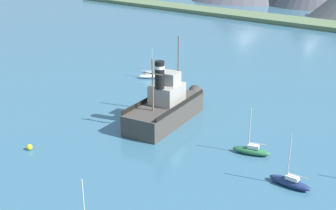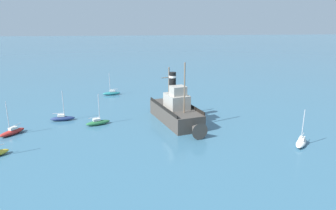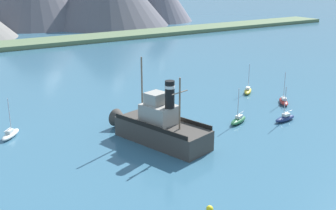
{
  "view_description": "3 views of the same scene",
  "coord_description": "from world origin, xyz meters",
  "px_view_note": "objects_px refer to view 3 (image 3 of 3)",
  "views": [
    {
      "loc": [
        33.51,
        -33.49,
        19.34
      ],
      "look_at": [
        0.32,
        0.26,
        1.97
      ],
      "focal_mm": 45.0,
      "sensor_mm": 36.0,
      "label": 1
    },
    {
      "loc": [
        7.31,
        44.67,
        15.57
      ],
      "look_at": [
        1.65,
        -0.8,
        2.69
      ],
      "focal_mm": 32.0,
      "sensor_mm": 36.0,
      "label": 2
    },
    {
      "loc": [
        -24.13,
        -39.92,
        19.51
      ],
      "look_at": [
        3.3,
        2.59,
        3.4
      ],
      "focal_mm": 45.0,
      "sensor_mm": 36.0,
      "label": 3
    }
  ],
  "objects_px": {
    "sailboat_white": "(10,134)",
    "sailboat_navy": "(285,118)",
    "old_tugboat": "(158,127)",
    "sailboat_green": "(238,120)",
    "sailboat_red": "(284,101)",
    "sailboat_yellow": "(248,90)",
    "mooring_buoy": "(210,209)"
  },
  "relations": [
    {
      "from": "sailboat_yellow",
      "to": "sailboat_navy",
      "type": "height_order",
      "value": "same"
    },
    {
      "from": "sailboat_yellow",
      "to": "sailboat_red",
      "type": "relative_size",
      "value": 1.0
    },
    {
      "from": "sailboat_navy",
      "to": "sailboat_green",
      "type": "distance_m",
      "value": 6.55
    },
    {
      "from": "sailboat_yellow",
      "to": "sailboat_green",
      "type": "xyz_separation_m",
      "value": [
        -11.27,
        -10.2,
        0.0
      ]
    },
    {
      "from": "old_tugboat",
      "to": "sailboat_white",
      "type": "relative_size",
      "value": 3.02
    },
    {
      "from": "sailboat_green",
      "to": "mooring_buoy",
      "type": "bearing_deg",
      "value": -137.95
    },
    {
      "from": "sailboat_navy",
      "to": "sailboat_green",
      "type": "bearing_deg",
      "value": 154.34
    },
    {
      "from": "old_tugboat",
      "to": "sailboat_green",
      "type": "height_order",
      "value": "old_tugboat"
    },
    {
      "from": "sailboat_white",
      "to": "sailboat_red",
      "type": "xyz_separation_m",
      "value": [
        38.68,
        -8.64,
        0.0
      ]
    },
    {
      "from": "sailboat_yellow",
      "to": "mooring_buoy",
      "type": "distance_m",
      "value": 37.96
    },
    {
      "from": "old_tugboat",
      "to": "mooring_buoy",
      "type": "height_order",
      "value": "old_tugboat"
    },
    {
      "from": "sailboat_navy",
      "to": "sailboat_green",
      "type": "height_order",
      "value": "same"
    },
    {
      "from": "old_tugboat",
      "to": "mooring_buoy",
      "type": "bearing_deg",
      "value": -106.2
    },
    {
      "from": "sailboat_white",
      "to": "sailboat_navy",
      "type": "relative_size",
      "value": 1.0
    },
    {
      "from": "old_tugboat",
      "to": "sailboat_navy",
      "type": "xyz_separation_m",
      "value": [
        18.24,
        -3.29,
        -1.4
      ]
    },
    {
      "from": "old_tugboat",
      "to": "sailboat_green",
      "type": "xyz_separation_m",
      "value": [
        12.34,
        -0.46,
        -1.4
      ]
    },
    {
      "from": "sailboat_red",
      "to": "sailboat_green",
      "type": "bearing_deg",
      "value": -166.92
    },
    {
      "from": "sailboat_green",
      "to": "sailboat_red",
      "type": "bearing_deg",
      "value": 13.08
    },
    {
      "from": "old_tugboat",
      "to": "sailboat_red",
      "type": "xyz_separation_m",
      "value": [
        24.01,
        2.26,
        -1.4
      ]
    },
    {
      "from": "sailboat_yellow",
      "to": "mooring_buoy",
      "type": "xyz_separation_m",
      "value": [
        -28.17,
        -25.44,
        -0.12
      ]
    },
    {
      "from": "sailboat_green",
      "to": "mooring_buoy",
      "type": "height_order",
      "value": "sailboat_green"
    },
    {
      "from": "old_tugboat",
      "to": "sailboat_white",
      "type": "distance_m",
      "value": 18.33
    },
    {
      "from": "sailboat_yellow",
      "to": "old_tugboat",
      "type": "bearing_deg",
      "value": -157.56
    },
    {
      "from": "sailboat_white",
      "to": "sailboat_navy",
      "type": "bearing_deg",
      "value": -23.33
    },
    {
      "from": "sailboat_navy",
      "to": "mooring_buoy",
      "type": "bearing_deg",
      "value": -151.45
    },
    {
      "from": "sailboat_navy",
      "to": "mooring_buoy",
      "type": "xyz_separation_m",
      "value": [
        -22.8,
        -12.4,
        -0.12
      ]
    },
    {
      "from": "sailboat_red",
      "to": "sailboat_yellow",
      "type": "bearing_deg",
      "value": 93.11
    },
    {
      "from": "sailboat_green",
      "to": "mooring_buoy",
      "type": "relative_size",
      "value": 8.12
    },
    {
      "from": "sailboat_white",
      "to": "sailboat_green",
      "type": "relative_size",
      "value": 1.0
    },
    {
      "from": "sailboat_green",
      "to": "sailboat_white",
      "type": "bearing_deg",
      "value": 157.19
    },
    {
      "from": "sailboat_red",
      "to": "sailboat_navy",
      "type": "bearing_deg",
      "value": -136.14
    },
    {
      "from": "old_tugboat",
      "to": "sailboat_white",
      "type": "height_order",
      "value": "old_tugboat"
    }
  ]
}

